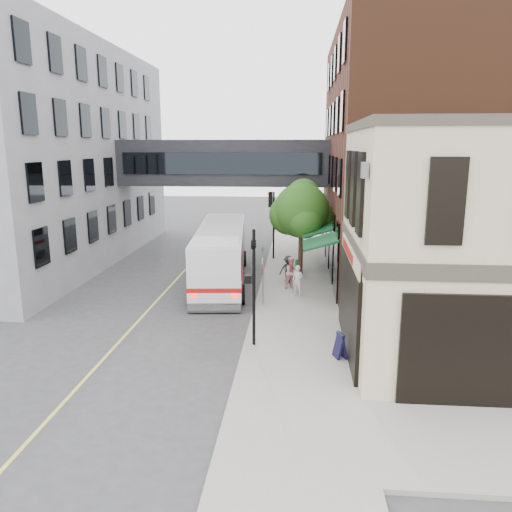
% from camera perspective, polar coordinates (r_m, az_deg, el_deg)
% --- Properties ---
extents(ground, '(120.00, 120.00, 0.00)m').
position_cam_1_polar(ground, '(17.77, -2.14, -12.94)').
color(ground, '#38383A').
rests_on(ground, ground).
extents(sidewalk_main, '(4.00, 60.00, 0.15)m').
position_cam_1_polar(sidewalk_main, '(30.87, 4.69, -1.70)').
color(sidewalk_main, gray).
rests_on(sidewalk_main, ground).
extents(corner_building, '(10.19, 8.12, 8.45)m').
position_cam_1_polar(corner_building, '(19.54, 25.67, 1.18)').
color(corner_building, '#CAB19A').
rests_on(corner_building, ground).
extents(brick_building, '(13.76, 18.00, 14.00)m').
position_cam_1_polar(brick_building, '(31.94, 19.65, 10.64)').
color(brick_building, '#4A2717').
rests_on(brick_building, ground).
extents(opposite_building, '(14.00, 24.00, 14.00)m').
position_cam_1_polar(opposite_building, '(37.15, -26.38, 10.27)').
color(opposite_building, slate).
rests_on(opposite_building, ground).
extents(skyway_bridge, '(14.00, 3.18, 3.00)m').
position_cam_1_polar(skyway_bridge, '(34.31, -3.61, 10.60)').
color(skyway_bridge, black).
rests_on(skyway_bridge, ground).
extents(traffic_signal_near, '(0.44, 0.22, 4.60)m').
position_cam_1_polar(traffic_signal_near, '(18.59, -0.35, -1.98)').
color(traffic_signal_near, black).
rests_on(traffic_signal_near, sidewalk_main).
extents(traffic_signal_far, '(0.53, 0.28, 4.50)m').
position_cam_1_polar(traffic_signal_far, '(33.25, 1.80, 5.09)').
color(traffic_signal_far, black).
rests_on(traffic_signal_far, sidewalk_main).
extents(street_sign_pole, '(0.08, 0.75, 3.00)m').
position_cam_1_polar(street_sign_pole, '(23.68, 0.80, -1.42)').
color(street_sign_pole, gray).
rests_on(street_sign_pole, sidewalk_main).
extents(street_tree, '(3.80, 3.20, 5.60)m').
position_cam_1_polar(street_tree, '(29.38, 5.20, 5.18)').
color(street_tree, '#382619').
rests_on(street_tree, sidewalk_main).
extents(lane_marking, '(0.12, 40.00, 0.01)m').
position_cam_1_polar(lane_marking, '(27.91, -9.90, -3.54)').
color(lane_marking, '#D8CC4C').
rests_on(lane_marking, ground).
extents(bus, '(3.65, 11.67, 3.09)m').
position_cam_1_polar(bus, '(28.31, -4.03, 0.45)').
color(bus, silver).
rests_on(bus, ground).
extents(pedestrian_a, '(0.67, 0.56, 1.58)m').
position_cam_1_polar(pedestrian_a, '(25.40, 4.77, -2.81)').
color(pedestrian_a, silver).
rests_on(pedestrian_a, sidewalk_main).
extents(pedestrian_b, '(1.05, 0.99, 1.71)m').
position_cam_1_polar(pedestrian_b, '(26.67, 4.12, -1.92)').
color(pedestrian_b, pink).
rests_on(pedestrian_b, sidewalk_main).
extents(pedestrian_c, '(1.11, 0.79, 1.57)m').
position_cam_1_polar(pedestrian_c, '(27.59, 3.70, -1.57)').
color(pedestrian_c, black).
rests_on(pedestrian_c, sidewalk_main).
extents(newspaper_box, '(0.43, 0.39, 0.82)m').
position_cam_1_polar(newspaper_box, '(30.09, 4.88, -1.13)').
color(newspaper_box, '#166031').
rests_on(newspaper_box, sidewalk_main).
extents(sandwich_board, '(0.49, 0.61, 0.93)m').
position_cam_1_polar(sandwich_board, '(18.44, 9.60, -10.04)').
color(sandwich_board, black).
rests_on(sandwich_board, sidewalk_main).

